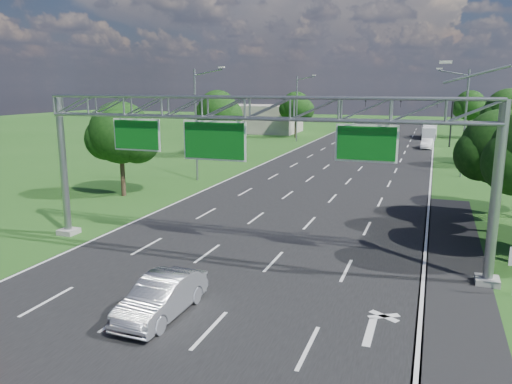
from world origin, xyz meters
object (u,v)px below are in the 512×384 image
at_px(sign_gantry, 249,120).
at_px(box_truck, 429,130).
at_px(traffic_signal, 426,110).
at_px(silver_sedan, 162,297).

bearing_deg(sign_gantry, box_truck, 83.26).
bearing_deg(traffic_signal, sign_gantry, -97.68).
relative_size(sign_gantry, traffic_signal, 1.92).
distance_m(silver_sedan, box_truck, 72.89).
bearing_deg(box_truck, traffic_signal, -95.52).
bearing_deg(sign_gantry, silver_sedan, -95.49).
distance_m(traffic_signal, silver_sedan, 61.18).
relative_size(traffic_signal, box_truck, 1.64).
bearing_deg(silver_sedan, box_truck, 84.62).
xyz_separation_m(traffic_signal, silver_sedan, (-7.87, -60.52, -4.40)).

